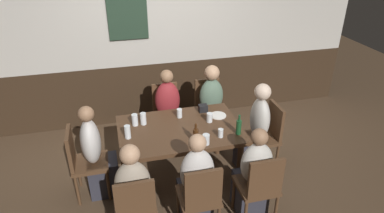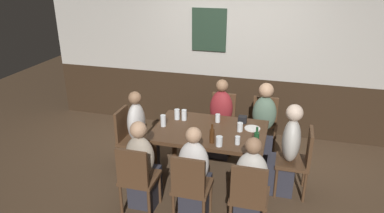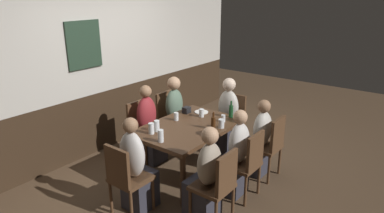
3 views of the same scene
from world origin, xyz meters
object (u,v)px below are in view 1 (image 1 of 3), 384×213
at_px(condiment_caddy, 203,108).
at_px(beer_glass_half, 209,118).
at_px(person_right_near, 253,178).
at_px(person_head_east, 255,134).
at_px(chair_right_near, 260,185).
at_px(person_mid_near, 196,187).
at_px(chair_head_east, 267,133).
at_px(chair_mid_far, 167,111).
at_px(tumbler_short, 135,120).
at_px(person_mid_far, 169,117).
at_px(tumbler_water, 128,133).
at_px(highball_clear, 206,140).
at_px(person_head_west, 98,158).
at_px(chair_left_near, 136,208).
at_px(chair_mid_near, 200,196).
at_px(chair_right_far, 209,106).
at_px(chair_head_west, 83,159).
at_px(pint_glass_pale, 221,133).
at_px(dining_table, 180,134).
at_px(beer_bottle_brown, 196,135).
at_px(person_right_far, 212,111).
at_px(beer_glass_tall, 179,114).
at_px(pint_glass_stout, 143,119).
at_px(beer_bottle_green, 239,127).
at_px(plate_white_large, 218,115).

bearing_deg(condiment_caddy, beer_glass_half, -89.08).
xyz_separation_m(person_right_near, person_head_east, (0.34, 0.73, 0.05)).
xyz_separation_m(chair_right_near, person_mid_near, (-0.63, 0.16, -0.03)).
bearing_deg(person_right_near, chair_head_east, 55.57).
xyz_separation_m(chair_mid_far, tumbler_short, (-0.50, -0.70, 0.31)).
xyz_separation_m(person_right_near, person_mid_far, (-0.63, 1.46, 0.03)).
xyz_separation_m(chair_mid_far, person_mid_far, (-0.00, -0.16, -0.01)).
bearing_deg(tumbler_water, highball_clear, -22.36).
bearing_deg(person_head_west, beer_glass_half, 2.47).
distance_m(chair_left_near, person_head_east, 1.83).
bearing_deg(chair_mid_near, highball_clear, 68.20).
xyz_separation_m(chair_right_far, person_head_west, (-1.59, -0.90, -0.01)).
bearing_deg(condiment_caddy, person_head_east, -28.78).
bearing_deg(beer_glass_half, highball_clear, -111.41).
distance_m(chair_head_west, chair_mid_near, 1.44).
relative_size(chair_head_east, pint_glass_pale, 8.79).
bearing_deg(dining_table, beer_bottle_brown, -72.66).
xyz_separation_m(person_head_east, person_head_west, (-1.93, 0.00, -0.02)).
distance_m(chair_right_far, tumbler_short, 1.36).
distance_m(person_right_far, pint_glass_pale, 1.09).
xyz_separation_m(chair_mid_far, person_right_near, (0.63, -1.63, -0.04)).
xyz_separation_m(chair_right_far, chair_left_near, (-1.25, -1.79, 0.00)).
bearing_deg(chair_mid_near, person_right_far, 68.98).
relative_size(chair_mid_near, person_mid_far, 0.76).
xyz_separation_m(chair_head_east, beer_glass_tall, (-1.08, 0.25, 0.29)).
bearing_deg(pint_glass_stout, tumbler_water, -128.71).
distance_m(beer_glass_half, pint_glass_pale, 0.35).
bearing_deg(person_mid_far, chair_left_near, -111.03).
relative_size(chair_left_near, condiment_caddy, 8.00).
bearing_deg(chair_head_east, chair_mid_near, -141.54).
bearing_deg(beer_bottle_green, chair_head_west, 170.75).
relative_size(person_head_west, pint_glass_pale, 11.54).
relative_size(tumbler_short, beer_bottle_green, 0.59).
bearing_deg(dining_table, condiment_caddy, 41.09).
height_order(dining_table, pint_glass_pale, pint_glass_pale).
relative_size(dining_table, highball_clear, 11.98).
bearing_deg(chair_left_near, condiment_caddy, 50.69).
distance_m(tumbler_water, beer_glass_tall, 0.73).
xyz_separation_m(dining_table, chair_right_far, (0.63, 0.90, -0.16)).
height_order(chair_right_near, chair_head_west, same).
height_order(person_head_east, person_head_west, person_head_east).
height_order(person_right_far, tumbler_short, person_right_far).
height_order(chair_head_east, plate_white_large, chair_head_east).
bearing_deg(person_head_east, beer_glass_half, 174.37).
height_order(dining_table, person_head_east, person_head_east).
distance_m(person_right_near, person_head_east, 0.81).
bearing_deg(beer_bottle_green, chair_mid_far, 117.56).
relative_size(chair_mid_near, beer_glass_half, 7.72).
xyz_separation_m(chair_right_far, beer_glass_tall, (-0.57, -0.64, 0.29)).
height_order(chair_right_far, person_right_far, person_right_far).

